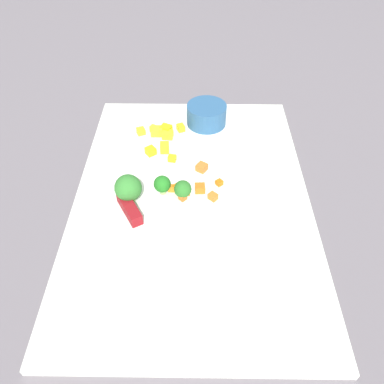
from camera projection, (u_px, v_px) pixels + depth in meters
The scene contains 24 objects.
ground_plane at pixel (192, 202), 0.62m from camera, with size 4.00×4.00×0.00m, color slate.
cutting_board at pixel (192, 199), 0.62m from camera, with size 0.55×0.37×0.01m, color white.
prep_bowl at pixel (207, 115), 0.74m from camera, with size 0.08×0.08×0.04m, color #2B5785.
chef_knife at pixel (145, 235), 0.55m from camera, with size 0.26×0.16×0.02m.
carrot_dice_0 at pixel (200, 188), 0.62m from camera, with size 0.01×0.02×0.01m, color orange.
carrot_dice_1 at pixel (179, 188), 0.62m from camera, with size 0.01×0.02×0.01m, color orange.
carrot_dice_2 at pixel (219, 183), 0.63m from camera, with size 0.01×0.01×0.01m, color orange.
carrot_dice_3 at pixel (213, 197), 0.61m from camera, with size 0.01×0.01×0.01m, color orange.
carrot_dice_4 at pixel (172, 188), 0.62m from camera, with size 0.01×0.01×0.01m, color orange.
carrot_dice_5 at pixel (183, 197), 0.61m from camera, with size 0.01×0.01×0.01m, color orange.
carrot_dice_6 at pixel (185, 190), 0.61m from camera, with size 0.02×0.01×0.01m, color orange.
carrot_dice_7 at pixel (202, 167), 0.65m from camera, with size 0.02×0.02×0.01m, color orange.
pepper_dice_0 at pixel (172, 158), 0.67m from camera, with size 0.01×0.01×0.01m, color yellow.
pepper_dice_1 at pixel (166, 130), 0.73m from camera, with size 0.02×0.02×0.02m, color yellow.
pepper_dice_2 at pixel (168, 135), 0.72m from camera, with size 0.02×0.02×0.01m, color yellow.
pepper_dice_3 at pixel (181, 128), 0.74m from camera, with size 0.02×0.01×0.01m, color yellow.
pepper_dice_4 at pixel (153, 129), 0.73m from camera, with size 0.01×0.01×0.01m, color yellow.
pepper_dice_5 at pixel (165, 148), 0.69m from camera, with size 0.02×0.02×0.02m, color yellow.
pepper_dice_6 at pixel (151, 151), 0.69m from camera, with size 0.02×0.02×0.01m, color yellow.
pepper_dice_7 at pixel (157, 131), 0.72m from camera, with size 0.02×0.02×0.02m, color yellow.
pepper_dice_8 at pixel (141, 131), 0.73m from camera, with size 0.01×0.01×0.01m, color yellow.
broccoli_floret_0 at pixel (183, 188), 0.60m from camera, with size 0.03×0.03×0.03m.
broccoli_floret_1 at pixel (128, 188), 0.59m from camera, with size 0.04×0.04×0.05m.
broccoli_floret_2 at pixel (162, 184), 0.61m from camera, with size 0.03×0.03×0.03m.
Camera 1 is at (-0.43, -0.01, 0.45)m, focal length 35.84 mm.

